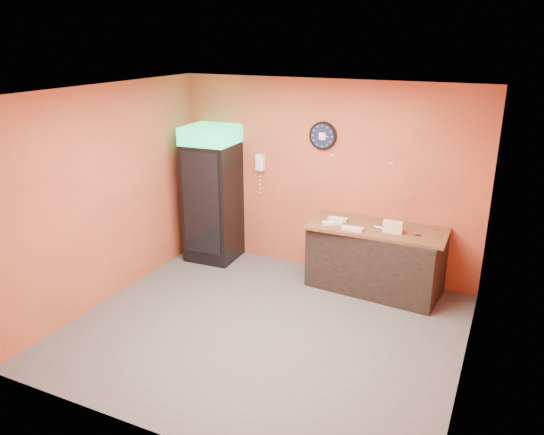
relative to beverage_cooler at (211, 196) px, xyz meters
The scene contains 15 objects.
floor 2.54m from the beverage_cooler, 43.64° to the right, with size 4.50×4.50×0.00m, color #47474C.
back_wall 1.77m from the beverage_cooler, 13.28° to the left, with size 4.50×0.02×2.80m, color #BF5A36.
left_wall 1.74m from the beverage_cooler, 109.53° to the right, with size 0.02×4.00×2.80m, color #BF5A36.
right_wall 4.26m from the beverage_cooler, 22.19° to the right, with size 0.02×4.00×2.80m, color #BF5A36.
ceiling 2.93m from the beverage_cooler, 43.64° to the right, with size 4.50×4.00×0.02m, color white.
beverage_cooler is the anchor object (origin of this frame).
prep_counter 2.65m from the beverage_cooler, ahead, with size 1.76×0.78×0.88m, color black.
wall_clock 1.96m from the beverage_cooler, 12.60° to the left, with size 0.40×0.06×0.40m.
wall_phone 0.91m from the beverage_cooler, 27.31° to the left, with size 0.13×0.11×0.24m.
butcher_paper 2.59m from the beverage_cooler, ahead, with size 1.83×0.80×0.04m, color brown.
sub_roll_stack 2.83m from the beverage_cooler, ahead, with size 0.25×0.09×0.16m.
wrapped_sandwich_left 2.02m from the beverage_cooler, ahead, with size 0.27×0.11×0.04m, color silver.
wrapped_sandwich_mid 2.34m from the beverage_cooler, ahead, with size 0.28×0.11×0.04m, color silver.
wrapped_sandwich_right 2.02m from the beverage_cooler, ahead, with size 0.26×0.10×0.04m, color silver.
kitchen_tool 2.70m from the beverage_cooler, ahead, with size 0.06×0.06×0.06m, color silver.
Camera 1 is at (2.47, -5.03, 3.37)m, focal length 35.00 mm.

